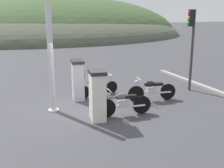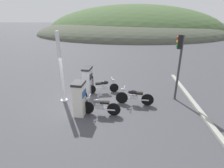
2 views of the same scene
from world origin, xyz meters
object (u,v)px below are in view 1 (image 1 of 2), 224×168
at_px(fuel_pump_far, 78,79).
at_px(canopy_support_pole, 51,61).
at_px(motorcycle_near_pump, 124,103).
at_px(motorcycle_extra, 151,89).
at_px(roadside_traffic_light, 191,36).
at_px(motorcycle_far_pump, 99,86).
at_px(fuel_pump_near, 98,95).

bearing_deg(fuel_pump_far, canopy_support_pole, -140.64).
distance_m(motorcycle_near_pump, motorcycle_extra, 2.07).
bearing_deg(roadside_traffic_light, motorcycle_extra, -162.69).
xyz_separation_m(motorcycle_near_pump, motorcycle_far_pump, (-0.03, 2.55, -0.04)).
xyz_separation_m(fuel_pump_far, roadside_traffic_light, (5.06, -0.61, 1.65)).
relative_size(motorcycle_near_pump, motorcycle_far_pump, 1.01).
height_order(fuel_pump_near, motorcycle_near_pump, fuel_pump_near).
height_order(fuel_pump_near, motorcycle_far_pump, fuel_pump_near).
bearing_deg(fuel_pump_near, motorcycle_extra, 22.43).
bearing_deg(fuel_pump_far, motorcycle_far_pump, 5.94).
xyz_separation_m(roadside_traffic_light, canopy_support_pole, (-6.30, -0.40, -0.64)).
xyz_separation_m(fuel_pump_far, motorcycle_far_pump, (0.93, 0.10, -0.41)).
height_order(motorcycle_near_pump, motorcycle_far_pump, motorcycle_near_pump).
bearing_deg(canopy_support_pole, fuel_pump_near, -49.51).
xyz_separation_m(fuel_pump_far, motorcycle_extra, (2.71, -1.34, -0.36)).
xyz_separation_m(motorcycle_extra, roadside_traffic_light, (2.35, 0.73, 2.00)).
bearing_deg(roadside_traffic_light, canopy_support_pole, -176.33).
relative_size(roadside_traffic_light, canopy_support_pole, 0.94).
distance_m(roadside_traffic_light, canopy_support_pole, 6.34).
height_order(motorcycle_far_pump, motorcycle_extra, motorcycle_extra).
height_order(fuel_pump_near, roadside_traffic_light, roadside_traffic_light).
xyz_separation_m(fuel_pump_near, motorcycle_far_pump, (0.93, 2.56, -0.43)).
relative_size(motorcycle_extra, roadside_traffic_light, 0.56).
bearing_deg(motorcycle_extra, roadside_traffic_light, 17.31).
height_order(motorcycle_near_pump, canopy_support_pole, canopy_support_pole).
bearing_deg(roadside_traffic_light, fuel_pump_near, -159.91).
bearing_deg(fuel_pump_far, motorcycle_near_pump, -68.63).
bearing_deg(fuel_pump_near, roadside_traffic_light, 20.09).
relative_size(fuel_pump_near, roadside_traffic_light, 0.47).
relative_size(fuel_pump_near, motorcycle_near_pump, 0.87).
height_order(fuel_pump_far, roadside_traffic_light, roadside_traffic_light).
bearing_deg(fuel_pump_near, motorcycle_near_pump, 0.26).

